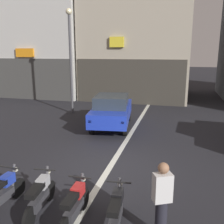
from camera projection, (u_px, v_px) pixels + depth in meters
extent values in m
plane|color=#232328|center=(110.00, 168.00, 8.41)|extent=(120.00, 120.00, 0.00)
cube|color=silver|center=(139.00, 121.00, 14.05)|extent=(0.20, 18.00, 0.01)
cube|color=silver|center=(41.00, 36.00, 23.37)|extent=(9.66, 7.96, 10.31)
cube|color=#454543|center=(17.00, 79.00, 20.40)|extent=(9.27, 0.10, 3.20)
cube|color=orange|center=(25.00, 53.00, 19.63)|extent=(1.52, 0.16, 0.65)
cube|color=#B2A893|center=(139.00, 16.00, 20.77)|extent=(8.17, 7.52, 13.11)
cube|color=#3E3A33|center=(129.00, 82.00, 18.33)|extent=(7.84, 0.10, 3.20)
cube|color=yellow|center=(117.00, 42.00, 17.86)|extent=(1.02, 0.16, 0.71)
cylinder|color=black|center=(101.00, 114.00, 14.27)|extent=(0.27, 0.66, 0.64)
cylinder|color=black|center=(129.00, 115.00, 14.09)|extent=(0.27, 0.66, 0.64)
cylinder|color=black|center=(92.00, 127.00, 11.76)|extent=(0.27, 0.66, 0.64)
cylinder|color=black|center=(125.00, 129.00, 11.58)|extent=(0.27, 0.66, 0.64)
cube|color=#1E38BF|center=(112.00, 112.00, 12.82)|extent=(2.31, 4.30, 0.66)
cube|color=#2D3842|center=(112.00, 101.00, 12.54)|extent=(1.81, 2.16, 0.56)
cube|color=red|center=(90.00, 122.00, 10.95)|extent=(0.15, 0.08, 0.12)
cube|color=red|center=(123.00, 123.00, 10.78)|extent=(0.15, 0.08, 0.12)
cylinder|color=#47474C|center=(71.00, 66.00, 15.17)|extent=(0.14, 0.14, 5.76)
sphere|color=beige|center=(69.00, 11.00, 14.46)|extent=(0.36, 0.36, 0.36)
cylinder|color=black|center=(18.00, 188.00, 6.64)|extent=(0.09, 0.52, 0.52)
cube|color=#38383D|center=(1.00, 197.00, 6.03)|extent=(0.22, 0.74, 0.22)
cube|color=#233DB7|center=(7.00, 180.00, 6.19)|extent=(0.23, 0.37, 0.24)
cylinder|color=#4C4C51|center=(13.00, 178.00, 6.41)|extent=(0.08, 0.24, 0.70)
cylinder|color=black|center=(10.00, 168.00, 6.26)|extent=(0.55, 0.05, 0.04)
sphere|color=silver|center=(16.00, 170.00, 6.49)|extent=(0.12, 0.12, 0.12)
cylinder|color=black|center=(50.00, 191.00, 6.53)|extent=(0.12, 0.52, 0.52)
cylinder|color=black|center=(29.00, 219.00, 5.42)|extent=(0.12, 0.52, 0.52)
cube|color=#38383D|center=(39.00, 201.00, 5.90)|extent=(0.28, 0.75, 0.22)
cube|color=black|center=(35.00, 190.00, 5.67)|extent=(0.28, 0.62, 0.12)
cube|color=#B2B5BA|center=(43.00, 182.00, 6.07)|extent=(0.26, 0.38, 0.24)
cylinder|color=#4C4C51|center=(47.00, 180.00, 6.30)|extent=(0.09, 0.24, 0.70)
cylinder|color=black|center=(45.00, 170.00, 6.15)|extent=(0.55, 0.09, 0.04)
sphere|color=silver|center=(48.00, 172.00, 6.38)|extent=(0.12, 0.12, 0.12)
cylinder|color=black|center=(84.00, 199.00, 6.16)|extent=(0.08, 0.52, 0.52)
cube|color=#38383D|center=(74.00, 210.00, 5.54)|extent=(0.21, 0.74, 0.22)
cube|color=black|center=(70.00, 200.00, 5.31)|extent=(0.23, 0.60, 0.12)
cube|color=red|center=(78.00, 190.00, 5.71)|extent=(0.22, 0.36, 0.24)
cylinder|color=#4C4C51|center=(81.00, 188.00, 5.93)|extent=(0.07, 0.24, 0.70)
cylinder|color=black|center=(80.00, 177.00, 5.78)|extent=(0.55, 0.04, 0.04)
sphere|color=silver|center=(83.00, 179.00, 6.01)|extent=(0.12, 0.12, 0.12)
cylinder|color=black|center=(120.00, 204.00, 5.94)|extent=(0.12, 0.52, 0.52)
cube|color=#38383D|center=(116.00, 217.00, 5.32)|extent=(0.27, 0.75, 0.22)
cube|color=black|center=(115.00, 206.00, 5.09)|extent=(0.27, 0.62, 0.12)
cube|color=black|center=(118.00, 196.00, 5.49)|extent=(0.25, 0.38, 0.24)
cylinder|color=#4C4C51|center=(119.00, 193.00, 5.71)|extent=(0.09, 0.24, 0.70)
cylinder|color=black|center=(119.00, 182.00, 5.56)|extent=(0.55, 0.09, 0.04)
sphere|color=silver|center=(120.00, 184.00, 5.80)|extent=(0.12, 0.12, 0.12)
cylinder|color=#23232D|center=(161.00, 220.00, 5.13)|extent=(0.24, 0.24, 0.86)
cube|color=silver|center=(162.00, 188.00, 4.96)|extent=(0.42, 0.36, 0.58)
sphere|color=#9E7051|center=(163.00, 168.00, 4.87)|extent=(0.22, 0.22, 0.22)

